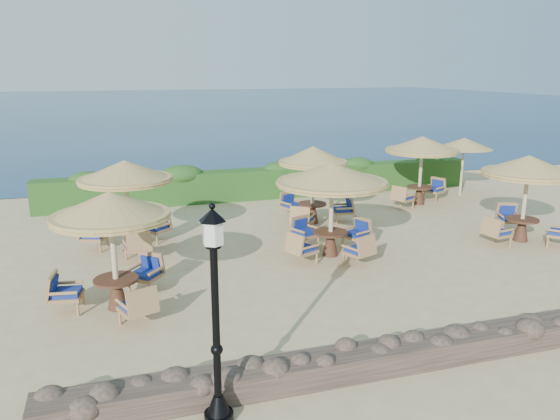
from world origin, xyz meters
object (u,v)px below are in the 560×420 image
Objects in this scene: cafe_set_5 at (422,153)px; lamp_post at (216,327)px; extra_parasol at (464,144)px; cafe_set_0 at (112,228)px; cafe_set_2 at (527,181)px; cafe_set_4 at (313,172)px; cafe_set_3 at (126,187)px; cafe_set_1 at (332,190)px.

lamp_post is at bearing -132.23° from cafe_set_5.
lamp_post reaches higher than extra_parasol.
cafe_set_0 is 12.04m from cafe_set_2.
extra_parasol is 0.88× the size of cafe_set_0.
cafe_set_2 is 5.11m from cafe_set_5.
cafe_set_4 is (-5.44, 3.76, -0.11)m from cafe_set_2.
cafe_set_3 is at bearing -166.19° from extra_parasol.
lamp_post reaches higher than cafe_set_1.
cafe_set_1 is (5.84, 1.90, 0.05)m from cafe_set_0.
cafe_set_3 is (-13.53, -3.33, -0.29)m from extra_parasol.
cafe_set_1 and cafe_set_3 have the same top height.
cafe_set_5 is (-2.50, -0.87, -0.16)m from extra_parasol.
cafe_set_2 is (-2.00, -5.95, -0.28)m from extra_parasol.
lamp_post is 8.73m from cafe_set_3.
cafe_set_4 is at bearing 62.25° from lamp_post.
cafe_set_5 is at bearing 12.55° from cafe_set_3.
extra_parasol is 9.80m from cafe_set_1.
cafe_set_0 is at bearing -141.49° from cafe_set_4.
extra_parasol is at bearing 13.81° from cafe_set_3.
lamp_post reaches higher than cafe_set_5.
cafe_set_0 is 0.98× the size of cafe_set_2.
cafe_set_2 is at bearing 29.70° from lamp_post.
extra_parasol is 13.93m from cafe_set_3.
cafe_set_0 is 0.88× the size of cafe_set_1.
cafe_set_2 is 6.61m from cafe_set_4.
cafe_set_5 is (4.94, 1.32, 0.23)m from cafe_set_4.
lamp_post is 1.18× the size of cafe_set_2.
cafe_set_1 is at bearing -21.76° from cafe_set_3.
extra_parasol is 2.65m from cafe_set_5.
cafe_set_3 is at bearing -167.45° from cafe_set_5.
cafe_set_4 is at bearing -165.01° from cafe_set_5.
cafe_set_3 reaches higher than extra_parasol.
lamp_post is at bearing -117.75° from cafe_set_4.
cafe_set_1 is at bearing 18.02° from cafe_set_0.
cafe_set_4 and cafe_set_5 have the same top height.
cafe_set_2 is at bearing -34.67° from cafe_set_4.
extra_parasol is at bearing 34.01° from cafe_set_1.
cafe_set_3 is 1.01× the size of cafe_set_4.
lamp_post is at bearing -83.89° from cafe_set_3.
cafe_set_2 reaches higher than extra_parasol.
cafe_set_5 is at bearing 14.99° from cafe_set_4.
lamp_post reaches higher than cafe_set_0.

